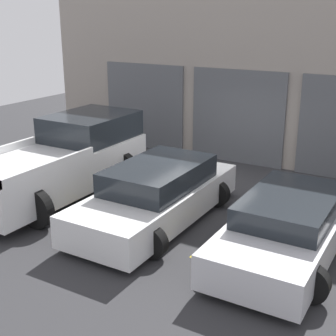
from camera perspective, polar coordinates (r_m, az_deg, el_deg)
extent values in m
plane|color=#2D2D30|center=(12.17, 3.68, -2.96)|extent=(28.00, 28.00, 0.00)
cube|color=#9E9389|center=(14.45, 9.99, 12.31)|extent=(14.28, 0.60, 5.93)
cube|color=#595B60|center=(15.98, -2.89, 7.51)|extent=(2.97, 0.08, 2.84)
cube|color=#595B60|center=(14.44, 8.43, 6.18)|extent=(2.97, 0.08, 2.84)
cube|color=white|center=(11.97, -13.46, -0.15)|extent=(2.00, 5.13, 0.95)
cube|color=#1E2328|center=(12.77, -9.38, 5.04)|extent=(1.84, 2.31, 0.67)
cube|color=white|center=(10.38, -14.19, 0.23)|extent=(0.08, 2.82, 0.18)
cylinder|color=black|center=(13.74, -11.53, 1.14)|extent=(0.88, 0.22, 0.88)
cylinder|color=black|center=(12.67, -5.50, -0.03)|extent=(0.88, 0.22, 0.88)
cylinder|color=black|center=(10.43, -15.78, -4.78)|extent=(0.88, 0.22, 0.88)
cube|color=white|center=(10.34, -1.41, -4.06)|extent=(1.80, 4.68, 0.66)
cube|color=#1E2328|center=(10.23, -1.09, -0.82)|extent=(1.58, 2.57, 0.51)
cylinder|color=black|center=(11.94, -0.96, -1.75)|extent=(0.63, 0.22, 0.63)
cylinder|color=black|center=(11.25, 5.94, -3.13)|extent=(0.63, 0.22, 0.63)
cylinder|color=black|center=(9.76, -9.91, -6.76)|extent=(0.63, 0.22, 0.63)
cylinder|color=black|center=(8.91, -2.00, -9.04)|extent=(0.63, 0.22, 0.63)
cube|color=silver|center=(9.27, 14.37, -7.49)|extent=(1.78, 4.52, 0.62)
cube|color=#1E2328|center=(9.16, 14.82, -4.31)|extent=(1.57, 2.48, 0.40)
cylinder|color=black|center=(10.75, 12.48, -4.43)|extent=(0.66, 0.22, 0.66)
cylinder|color=black|center=(8.37, 6.28, -10.92)|extent=(0.66, 0.22, 0.66)
cylinder|color=black|center=(7.97, 16.83, -13.31)|extent=(0.66, 0.22, 0.66)
cube|color=gold|center=(13.22, -17.87, -2.07)|extent=(0.12, 2.20, 0.01)
cube|color=gold|center=(11.31, -7.75, -4.78)|extent=(0.12, 2.20, 0.01)
cube|color=gold|center=(9.91, 5.94, -8.18)|extent=(0.12, 2.20, 0.01)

